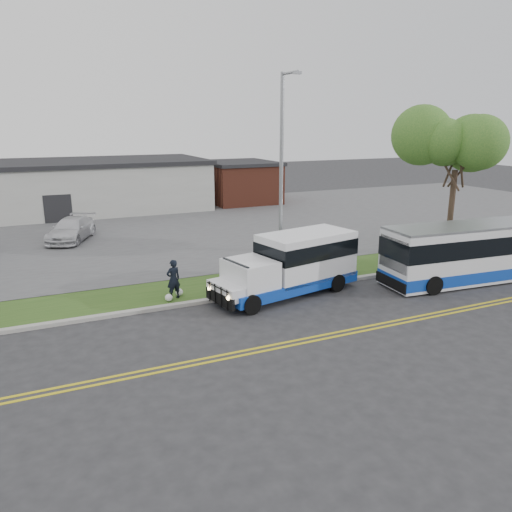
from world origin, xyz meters
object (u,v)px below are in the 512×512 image
tree_east (458,145)px  streetlight_near (282,172)px  transit_bus (481,251)px  shuttle_bus (294,262)px  pedestrian (173,279)px  parked_car_b (71,229)px

tree_east → streetlight_near: streetlight_near is taller
tree_east → transit_bus: tree_east is taller
transit_bus → tree_east: bearing=66.9°
shuttle_bus → transit_bus: transit_bus is taller
tree_east → transit_bus: 6.81m
streetlight_near → shuttle_bus: bearing=-99.8°
shuttle_bus → pedestrian: 5.37m
pedestrian → shuttle_bus: bearing=155.1°
tree_east → parked_car_b: 23.78m
streetlight_near → transit_bus: bearing=-24.6°
shuttle_bus → parked_car_b: (-8.27, 14.58, -0.61)m
parked_car_b → streetlight_near: bearing=-30.6°
tree_east → transit_bus: size_ratio=0.81×
transit_bus → parked_car_b: 24.04m
shuttle_bus → parked_car_b: size_ratio=1.47×
tree_east → parked_car_b: size_ratio=1.70×
transit_bus → pedestrian: size_ratio=5.92×
shuttle_bus → transit_bus: size_ratio=0.71×
transit_bus → pedestrian: 14.69m
tree_east → shuttle_bus: bearing=-168.7°
tree_east → pedestrian: size_ratio=4.82×
shuttle_bus → parked_car_b: 16.77m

